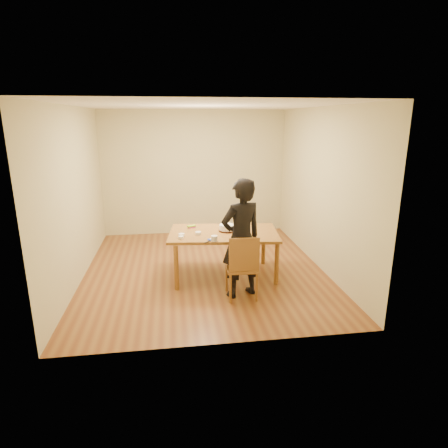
{
  "coord_description": "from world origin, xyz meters",
  "views": [
    {
      "loc": [
        -0.51,
        -5.99,
        2.5
      ],
      "look_at": [
        0.29,
        -0.36,
        0.9
      ],
      "focal_mm": 30.0,
      "sensor_mm": 36.0,
      "label": 1
    }
  ],
  "objects": [
    {
      "name": "frosting_tub",
      "position": [
        0.09,
        -0.75,
        0.79
      ],
      "size": [
        0.09,
        0.09,
        0.08
      ],
      "primitive_type": "cylinder",
      "color": "white",
      "rests_on": "dining_table"
    },
    {
      "name": "person",
      "position": [
        0.44,
        -1.04,
        0.87
      ],
      "size": [
        0.74,
        0.61,
        1.73
      ],
      "primitive_type": "imported",
      "rotation": [
        0.0,
        0.0,
        3.51
      ],
      "color": "black",
      "rests_on": "floor"
    },
    {
      "name": "ramekin_yellow",
      "position": [
        -0.12,
        -0.38,
        0.77
      ],
      "size": [
        0.09,
        0.09,
        0.04
      ],
      "primitive_type": "cylinder",
      "color": "white",
      "rests_on": "dining_table"
    },
    {
      "name": "room_shell",
      "position": [
        0.0,
        0.34,
        1.35
      ],
      "size": [
        4.0,
        4.5,
        2.7
      ],
      "color": "brown",
      "rests_on": "ground"
    },
    {
      "name": "candy_box_pink",
      "position": [
        -0.2,
        0.01,
        0.76
      ],
      "size": [
        0.13,
        0.1,
        0.02
      ],
      "primitive_type": "cube",
      "rotation": [
        0.0,
        0.0,
        0.39
      ],
      "color": "#CB2FA4",
      "rests_on": "dining_table"
    },
    {
      "name": "spatula",
      "position": [
        -0.01,
        -0.77,
        0.76
      ],
      "size": [
        0.12,
        0.11,
        0.01
      ],
      "primitive_type": "cube",
      "rotation": [
        0.0,
        0.0,
        0.76
      ],
      "color": "black",
      "rests_on": "dining_table"
    },
    {
      "name": "dining_chair",
      "position": [
        0.44,
        -1.08,
        0.45
      ],
      "size": [
        0.45,
        0.45,
        0.04
      ],
      "primitive_type": "cube",
      "rotation": [
        0.0,
        0.0,
        -0.03
      ],
      "color": "brown",
      "rests_on": "floor"
    },
    {
      "name": "frosting_lid",
      "position": [
        0.04,
        -0.68,
        0.76
      ],
      "size": [
        0.1,
        0.1,
        0.01
      ],
      "primitive_type": "cylinder",
      "color": "#182C9C",
      "rests_on": "dining_table"
    },
    {
      "name": "frosting_dollop",
      "position": [
        0.04,
        -0.68,
        0.77
      ],
      "size": [
        0.04,
        0.04,
        0.02
      ],
      "primitive_type": "ellipsoid",
      "color": "white",
      "rests_on": "frosting_lid"
    },
    {
      "name": "cake",
      "position": [
        0.35,
        -0.26,
        0.81
      ],
      "size": [
        0.24,
        0.24,
        0.08
      ],
      "primitive_type": "cylinder",
      "color": "white",
      "rests_on": "cake_plate"
    },
    {
      "name": "candy_box_green",
      "position": [
        -0.21,
        0.02,
        0.78
      ],
      "size": [
        0.16,
        0.12,
        0.02
      ],
      "primitive_type": "cube",
      "rotation": [
        0.0,
        0.0,
        0.41
      ],
      "color": "green",
      "rests_on": "candy_box_pink"
    },
    {
      "name": "ramekin_green",
      "position": [
        -0.4,
        -0.55,
        0.77
      ],
      "size": [
        0.08,
        0.08,
        0.04
      ],
      "primitive_type": "cylinder",
      "color": "white",
      "rests_on": "dining_table"
    },
    {
      "name": "ramekin_multi",
      "position": [
        -0.38,
        -0.45,
        0.77
      ],
      "size": [
        0.09,
        0.09,
        0.04
      ],
      "primitive_type": "cylinder",
      "color": "white",
      "rests_on": "dining_table"
    },
    {
      "name": "frosting_dome",
      "position": [
        0.35,
        -0.26,
        0.86
      ],
      "size": [
        0.24,
        0.24,
        0.03
      ],
      "primitive_type": "ellipsoid",
      "color": "white",
      "rests_on": "cake"
    },
    {
      "name": "dining_table",
      "position": [
        0.29,
        -0.31,
        0.73
      ],
      "size": [
        1.83,
        1.21,
        0.04
      ],
      "primitive_type": "cube",
      "rotation": [
        0.0,
        0.0,
        -0.11
      ],
      "color": "brown",
      "rests_on": "floor"
    },
    {
      "name": "cake_plate",
      "position": [
        0.35,
        -0.26,
        0.76
      ],
      "size": [
        0.27,
        0.27,
        0.02
      ],
      "primitive_type": "cylinder",
      "color": "#B12C0B",
      "rests_on": "dining_table"
    }
  ]
}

